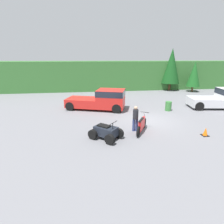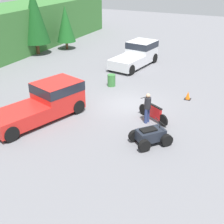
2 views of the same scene
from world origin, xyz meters
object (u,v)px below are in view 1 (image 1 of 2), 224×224
object	(u,v)px
pickup_truck_second	(223,98)
traffic_cone	(205,132)
steel_barrel	(168,106)
rider_person	(135,118)
pickup_truck_red	(102,99)
dirt_bike	(142,125)
quad_atv	(106,132)

from	to	relation	value
pickup_truck_second	traffic_cone	size ratio (longest dim) A/B	10.01
steel_barrel	rider_person	bearing A→B (deg)	-135.39
traffic_cone	rider_person	bearing A→B (deg)	162.57
pickup_truck_red	traffic_cone	bearing A→B (deg)	-30.42
dirt_bike	traffic_cone	xyz separation A→B (m)	(3.94, -1.13, -0.25)
dirt_bike	rider_person	world-z (taller)	rider_person
traffic_cone	steel_barrel	bearing A→B (deg)	89.33
pickup_truck_red	dirt_bike	bearing A→B (deg)	-50.97
quad_atv	rider_person	world-z (taller)	rider_person
rider_person	steel_barrel	world-z (taller)	rider_person
dirt_bike	steel_barrel	xyz separation A→B (m)	(4.00, 4.56, -0.06)
quad_atv	traffic_cone	size ratio (longest dim) A/B	4.09
dirt_bike	steel_barrel	distance (m)	6.07
pickup_truck_second	rider_person	world-z (taller)	pickup_truck_second
pickup_truck_second	rider_person	distance (m)	11.12
rider_person	traffic_cone	bearing A→B (deg)	-91.74
quad_atv	pickup_truck_second	bearing A→B (deg)	64.99
rider_person	dirt_bike	bearing A→B (deg)	-104.24
pickup_truck_second	rider_person	bearing A→B (deg)	-147.44
quad_atv	steel_barrel	xyz separation A→B (m)	(6.51, 5.27, -0.01)
traffic_cone	steel_barrel	world-z (taller)	steel_barrel
quad_atv	traffic_cone	world-z (taller)	quad_atv
pickup_truck_red	rider_person	distance (m)	5.89
dirt_bike	rider_person	xyz separation A→B (m)	(-0.39, 0.22, 0.47)
pickup_truck_second	quad_atv	world-z (taller)	pickup_truck_second
pickup_truck_second	traffic_cone	world-z (taller)	pickup_truck_second
traffic_cone	dirt_bike	bearing A→B (deg)	163.93
pickup_truck_red	traffic_cone	world-z (taller)	pickup_truck_red
pickup_truck_second	steel_barrel	distance (m)	5.79
pickup_truck_red	pickup_truck_second	bearing A→B (deg)	12.92
pickup_truck_second	dirt_bike	world-z (taller)	pickup_truck_second
pickup_truck_red	quad_atv	distance (m)	6.55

